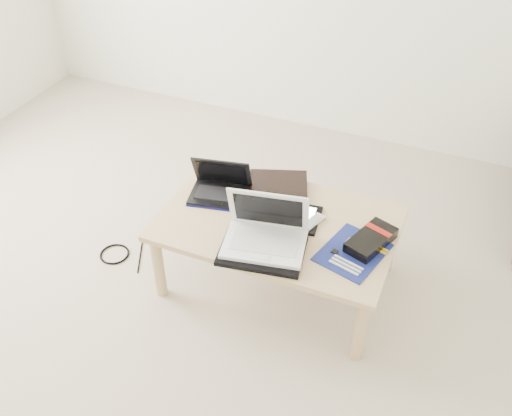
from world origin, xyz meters
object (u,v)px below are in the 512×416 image
at_px(coffee_table, 278,229).
at_px(white_laptop, 266,232).
at_px(netbook, 220,188).
at_px(gpu_box, 371,240).

bearing_deg(coffee_table, white_laptop, -88.25).
bearing_deg(white_laptop, netbook, 143.51).
bearing_deg(coffee_table, gpu_box, 0.76).
height_order(coffee_table, gpu_box, gpu_box).
xyz_separation_m(coffee_table, netbook, (-0.34, 0.08, 0.09)).
relative_size(white_laptop, gpu_box, 1.43).
bearing_deg(gpu_box, netbook, 174.48).
height_order(coffee_table, netbook, netbook).
distance_m(white_laptop, gpu_box, 0.47).
height_order(netbook, white_laptop, white_laptop).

